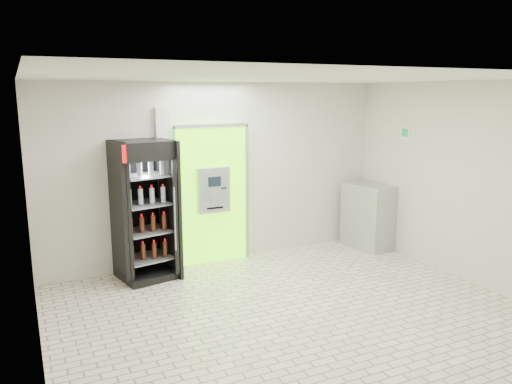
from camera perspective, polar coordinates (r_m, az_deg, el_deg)
ground at (r=6.69m, az=4.27°, el=-13.71°), size 6.00×6.00×0.00m
room_shell at (r=6.14m, az=4.52°, el=2.05°), size 6.00×6.00×6.00m
atm_assembly at (r=8.33m, az=-5.12°, el=-0.19°), size 1.30×0.24×2.33m
pillar at (r=8.11m, az=-10.39°, el=0.27°), size 0.22×0.11×2.60m
beverage_cooler at (r=7.78m, az=-12.55°, el=-2.36°), size 0.93×0.88×2.13m
steel_cabinet at (r=9.43m, az=12.79°, el=-2.67°), size 0.72×0.96×1.19m
exit_sign at (r=9.00m, az=16.67°, el=6.35°), size 0.02×0.22×0.26m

